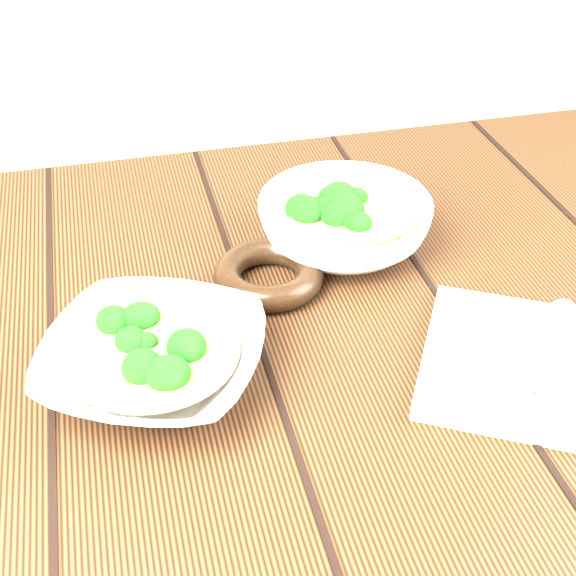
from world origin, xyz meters
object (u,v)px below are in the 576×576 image
Objects in this scene: soup_bowl_back at (345,222)px; trivet at (269,275)px; soup_bowl_front at (154,360)px; napkin at (550,369)px; table at (275,407)px.

soup_bowl_back reaches higher than trivet.
soup_bowl_front is 1.13× the size of napkin.
soup_bowl_front is 2.23× the size of trivet.
table is at bearing -133.33° from soup_bowl_back.
trivet is (0.14, 0.12, -0.01)m from soup_bowl_front.
napkin is (0.12, -0.25, -0.03)m from soup_bowl_back.
soup_bowl_back reaches higher than napkin.
table is 5.75× the size of soup_bowl_back.
table is 0.30m from napkin.
trivet is (-0.10, -0.05, -0.02)m from soup_bowl_back.
napkin is at bearing -12.32° from soup_bowl_front.
soup_bowl_back is (0.11, 0.12, 0.15)m from table.
table is at bearing 179.55° from napkin.
soup_bowl_back is at bearing 46.67° from table.
napkin is at bearing -30.36° from table.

